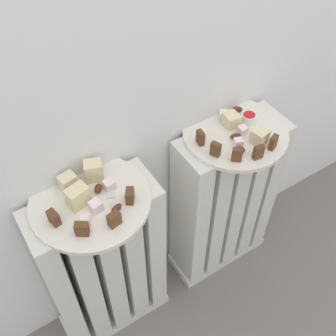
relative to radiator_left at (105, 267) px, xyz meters
The scene contains 32 objects.
radiator_left is the anchor object (origin of this frame).
radiator_right 0.42m from the radiator_left, ahead, with size 0.34×0.14×0.59m.
plate_left 0.31m from the radiator_left, 135.00° to the left, with size 0.28×0.28×0.01m, color silver.
plate_right 0.52m from the radiator_left, ahead, with size 0.28×0.28×0.01m, color silver.
dark_cake_slice_left_0 0.34m from the radiator_left, 168.80° to the right, with size 0.03×0.02×0.03m, color #56351E.
dark_cake_slice_left_1 0.34m from the radiator_left, 124.24° to the right, with size 0.03×0.02×0.03m, color #56351E.
dark_cake_slice_left_2 0.34m from the radiator_left, 79.68° to the right, with size 0.03×0.02×0.03m, color #56351E.
dark_cake_slice_left_3 0.34m from the radiator_left, 35.13° to the right, with size 0.03×0.02×0.03m, color #56351E.
marble_cake_slice_left_0 0.34m from the radiator_left, behind, with size 0.05×0.03×0.05m, color beige.
marble_cake_slice_left_1 0.34m from the radiator_left, 115.07° to the left, with size 0.04×0.03×0.04m, color beige.
marble_cake_slice_left_2 0.35m from the radiator_left, 53.42° to the left, with size 0.04×0.03×0.05m, color beige.
turkish_delight_left_0 0.33m from the radiator_left, 122.79° to the right, with size 0.02×0.02×0.02m, color white.
turkish_delight_left_1 0.33m from the radiator_left, 90.10° to the right, with size 0.03×0.03×0.03m, color white.
turkish_delight_left_2 0.33m from the radiator_left, ahead, with size 0.02×0.02×0.02m, color white.
medjool_date_left_0 0.32m from the radiator_left, 23.27° to the left, with size 0.03×0.02×0.02m, color #4C2814.
medjool_date_left_1 0.32m from the radiator_left, 93.17° to the left, with size 0.03×0.02×0.01m, color #4C2814.
medjool_date_left_2 0.33m from the radiator_left, 58.95° to the right, with size 0.03×0.01×0.02m, color #4C2814.
dark_cake_slice_right_0 0.46m from the radiator_left, ahead, with size 0.02×0.01×0.04m, color #56351E.
dark_cake_slice_right_1 0.46m from the radiator_left, ahead, with size 0.02×0.01×0.04m, color #56351E.
dark_cake_slice_right_2 0.49m from the radiator_left, 13.25° to the right, with size 0.02×0.01×0.04m, color #56351E.
dark_cake_slice_right_3 0.53m from the radiator_left, 14.51° to the right, with size 0.02×0.01×0.04m, color #56351E.
dark_cake_slice_right_4 0.57m from the radiator_left, 12.14° to the right, with size 0.02×0.01×0.04m, color #56351E.
marble_cake_slice_right_0 0.54m from the radiator_left, ahead, with size 0.04×0.04×0.04m, color beige.
marble_cake_slice_right_1 0.56m from the radiator_left, ahead, with size 0.04×0.04×0.04m, color beige.
turkish_delight_right_0 0.51m from the radiator_left, ahead, with size 0.02×0.02×0.02m, color white.
turkish_delight_right_1 0.54m from the radiator_left, ahead, with size 0.02×0.02×0.02m, color white.
turkish_delight_right_2 0.54m from the radiator_left, ahead, with size 0.02×0.02×0.02m, color white.
medjool_date_right_0 0.57m from the radiator_left, ahead, with size 0.03×0.01×0.02m, color #4C2814.
medjool_date_right_1 0.51m from the radiator_left, ahead, with size 0.03×0.01×0.02m, color #4C2814.
medjool_date_right_2 0.50m from the radiator_left, ahead, with size 0.03×0.02×0.02m, color #4C2814.
jam_bowl_right 0.57m from the radiator_left, ahead, with size 0.04×0.04×0.02m.
fork 0.32m from the radiator_left, 51.61° to the right, with size 0.05×0.10×0.00m.
Camera 1 is at (-0.37, -0.30, 1.35)m, focal length 44.50 mm.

